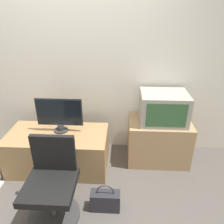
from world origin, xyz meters
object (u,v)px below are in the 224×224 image
at_px(handbag, 105,200).
at_px(crt_tv, 163,108).
at_px(main_monitor, 59,114).
at_px(keyboard, 55,138).
at_px(mouse, 71,138).
at_px(office_chair, 52,185).

bearing_deg(handbag, crt_tv, 53.13).
height_order(main_monitor, handbag, main_monitor).
xyz_separation_m(main_monitor, handbag, (0.63, -0.75, -0.64)).
xyz_separation_m(keyboard, crt_tv, (1.35, 0.35, 0.28)).
xyz_separation_m(mouse, crt_tv, (1.15, 0.37, 0.27)).
distance_m(keyboard, crt_tv, 1.42).
bearing_deg(main_monitor, handbag, -49.70).
bearing_deg(mouse, handbag, -49.73).
height_order(keyboard, handbag, keyboard).
height_order(keyboard, crt_tv, crt_tv).
relative_size(mouse, crt_tv, 0.11).
distance_m(mouse, crt_tv, 1.24).
distance_m(main_monitor, mouse, 0.34).
bearing_deg(keyboard, crt_tv, 14.47).
xyz_separation_m(main_monitor, keyboard, (-0.03, -0.18, -0.23)).
distance_m(keyboard, mouse, 0.20).
distance_m(main_monitor, crt_tv, 1.33).
distance_m(main_monitor, keyboard, 0.29).
distance_m(keyboard, office_chair, 0.67).
bearing_deg(mouse, office_chair, -95.94).
relative_size(keyboard, crt_tv, 0.48).
xyz_separation_m(crt_tv, handbag, (-0.69, -0.92, -0.69)).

